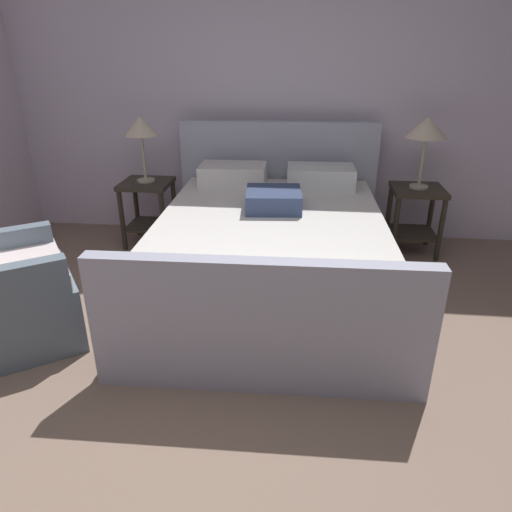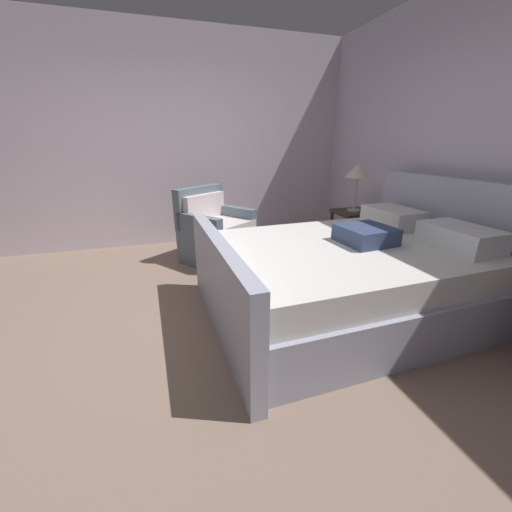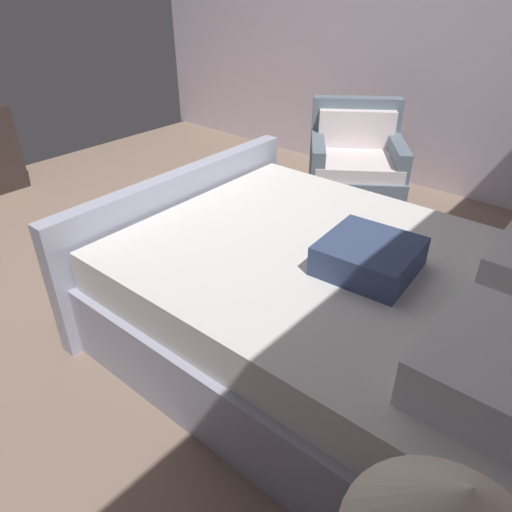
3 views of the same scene
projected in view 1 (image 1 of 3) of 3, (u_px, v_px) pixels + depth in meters
The scene contains 8 objects.
ground_plane at pixel (235, 422), 2.33m from camera, with size 4.93×5.30×0.02m, color #89705F.
wall_back at pixel (276, 83), 4.20m from camera, with size 5.05×0.12×2.83m, color silver.
bed at pixel (271, 248), 3.45m from camera, with size 1.83×2.33×1.12m.
nightstand_right at pixel (415, 209), 4.10m from camera, with size 0.44×0.44×0.60m.
table_lamp_right at pixel (427, 129), 3.82m from camera, with size 0.34×0.34×0.60m.
nightstand_left at pixel (148, 202), 4.29m from camera, with size 0.44×0.44×0.60m.
table_lamp_left at pixel (141, 128), 4.01m from camera, with size 0.30×0.30×0.58m.
armchair at pixel (0, 294), 2.81m from camera, with size 1.01×1.01×0.90m.
Camera 1 is at (0.30, -1.76, 1.71)m, focal length 32.53 mm.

